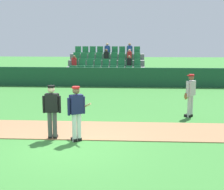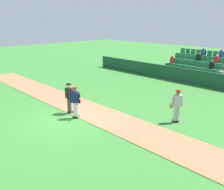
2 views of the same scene
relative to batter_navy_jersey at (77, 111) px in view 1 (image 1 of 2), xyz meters
The scene contains 7 objects.
ground_plane 1.09m from the batter_navy_jersey, 103.97° to the right, with size 80.00×80.00×0.00m, color #387A33.
infield_dirt_path 1.53m from the batter_navy_jersey, 95.81° to the left, with size 28.00×2.28×0.03m, color #9E704C.
dugout_fence 11.20m from the batter_navy_jersey, 90.62° to the left, with size 20.00×0.16×1.24m, color #19472D.
stadium_bleachers 13.50m from the batter_navy_jersey, 90.48° to the left, with size 5.55×3.80×2.70m.
batter_navy_jersey is the anchor object (origin of this frame).
umpire_home_plate 0.84m from the batter_navy_jersey, 167.88° to the left, with size 0.59×0.32×1.76m.
runner_grey_jersey 5.31m from the batter_navy_jersey, 39.59° to the left, with size 0.54×0.53×1.76m.
Camera 1 is at (1.84, -9.60, 3.36)m, focal length 53.54 mm.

